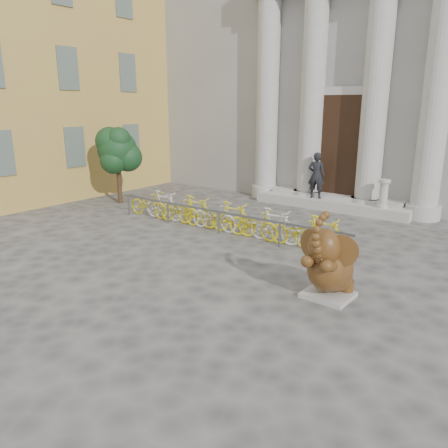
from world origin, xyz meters
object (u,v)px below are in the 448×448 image
Objects in this scene: bike_rack at (223,216)px; pedestrian at (316,175)px; tree at (117,150)px; elephant_statue at (329,266)px.

pedestrian reaches higher than bike_rack.
pedestrian is at bearing 31.33° from tree.
elephant_statue is 1.07× the size of pedestrian.
tree reaches higher than pedestrian.
tree is 7.80m from pedestrian.
bike_rack is at bearing 153.57° from elephant_statue.
tree reaches higher than elephant_statue.
bike_rack is (-4.61, 2.58, -0.18)m from elephant_statue.
bike_rack is 2.82× the size of tree.
bike_rack is at bearing -8.44° from tree.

